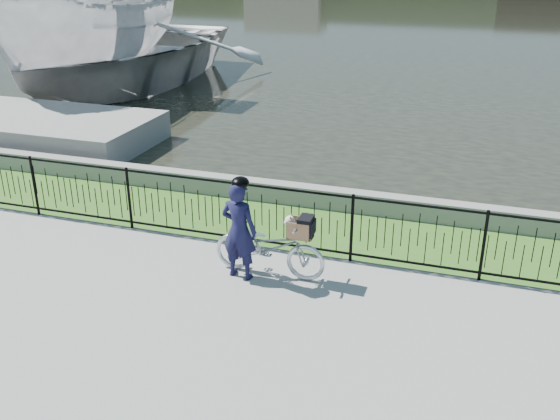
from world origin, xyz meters
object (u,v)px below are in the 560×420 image
(bicycle_rig, at_px, (270,246))
(boat_near, at_px, (91,31))
(cyclist, at_px, (239,229))
(boat_far, at_px, (121,51))

(bicycle_rig, height_order, boat_near, boat_near)
(bicycle_rig, xyz_separation_m, cyclist, (-0.42, -0.21, 0.33))
(bicycle_rig, height_order, cyclist, cyclist)
(bicycle_rig, bearing_deg, boat_near, 133.76)
(boat_far, bearing_deg, bicycle_rig, -50.51)
(bicycle_rig, relative_size, boat_near, 0.18)
(cyclist, height_order, boat_far, boat_far)
(bicycle_rig, distance_m, boat_near, 14.16)
(boat_near, distance_m, boat_far, 1.70)
(boat_near, height_order, boat_far, boat_near)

